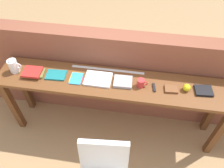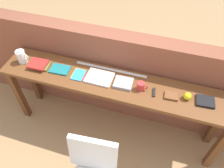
% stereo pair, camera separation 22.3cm
% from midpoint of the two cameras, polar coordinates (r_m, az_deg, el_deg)
% --- Properties ---
extents(ground_plane, '(40.00, 40.00, 0.00)m').
position_cam_midpoint_polar(ground_plane, '(2.84, 0.77, -16.11)').
color(ground_plane, tan).
extents(brick_wall_back, '(6.00, 0.20, 1.23)m').
position_cam_midpoint_polar(brick_wall_back, '(2.69, 4.83, 1.68)').
color(brick_wall_back, brown).
rests_on(brick_wall_back, ground).
extents(sideboard, '(2.50, 0.44, 0.88)m').
position_cam_midpoint_polar(sideboard, '(2.38, 3.03, -1.89)').
color(sideboard, brown).
rests_on(sideboard, ground).
extents(pitcher_white, '(0.14, 0.10, 0.18)m').
position_cam_midpoint_polar(pitcher_white, '(2.60, -20.33, 6.64)').
color(pitcher_white, white).
rests_on(pitcher_white, sideboard).
extents(book_stack_leftmost, '(0.24, 0.18, 0.05)m').
position_cam_midpoint_polar(book_stack_leftmost, '(2.52, -16.22, 4.75)').
color(book_stack_leftmost, olive).
rests_on(book_stack_leftmost, sideboard).
extents(magazine_cycling, '(0.22, 0.16, 0.02)m').
position_cam_midpoint_polar(magazine_cycling, '(2.43, -10.93, 3.65)').
color(magazine_cycling, '#19757A').
rests_on(magazine_cycling, sideboard).
extents(pamphlet_pile_colourful, '(0.14, 0.18, 0.01)m').
position_cam_midpoint_polar(pamphlet_pile_colourful, '(2.35, -6.06, 2.38)').
color(pamphlet_pile_colourful, '#E5334C').
rests_on(pamphlet_pile_colourful, sideboard).
extents(book_open_centre, '(0.28, 0.22, 0.02)m').
position_cam_midpoint_polar(book_open_centre, '(2.30, -0.55, 1.55)').
color(book_open_centre, white).
rests_on(book_open_centre, sideboard).
extents(book_grey_hardcover, '(0.19, 0.17, 0.03)m').
position_cam_midpoint_polar(book_grey_hardcover, '(2.25, 5.81, 0.12)').
color(book_grey_hardcover, '#9E9EA3').
rests_on(book_grey_hardcover, sideboard).
extents(mug, '(0.11, 0.08, 0.09)m').
position_cam_midpoint_polar(mug, '(2.21, 10.44, -0.72)').
color(mug, red).
rests_on(mug, sideboard).
extents(multitool_folded, '(0.04, 0.11, 0.02)m').
position_cam_midpoint_polar(multitool_folded, '(2.23, 13.71, -2.27)').
color(multitool_folded, black).
rests_on(multitool_folded, sideboard).
extents(leather_journal_brown, '(0.14, 0.11, 0.02)m').
position_cam_midpoint_polar(leather_journal_brown, '(2.24, 17.99, -3.13)').
color(leather_journal_brown, brown).
rests_on(leather_journal_brown, sideboard).
extents(sports_ball_small, '(0.08, 0.08, 0.08)m').
position_cam_midpoint_polar(sports_ball_small, '(2.26, 21.82, -3.13)').
color(sports_ball_small, yellow).
rests_on(sports_ball_small, sideboard).
extents(book_repair_rightmost, '(0.18, 0.15, 0.03)m').
position_cam_midpoint_polar(book_repair_rightmost, '(2.32, 25.76, -4.25)').
color(book_repair_rightmost, black).
rests_on(book_repair_rightmost, sideboard).
extents(ruler_metal_back_edge, '(0.80, 0.03, 0.00)m').
position_cam_midpoint_polar(ruler_metal_back_edge, '(2.40, 2.34, 3.70)').
color(ruler_metal_back_edge, silver).
rests_on(ruler_metal_back_edge, sideboard).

